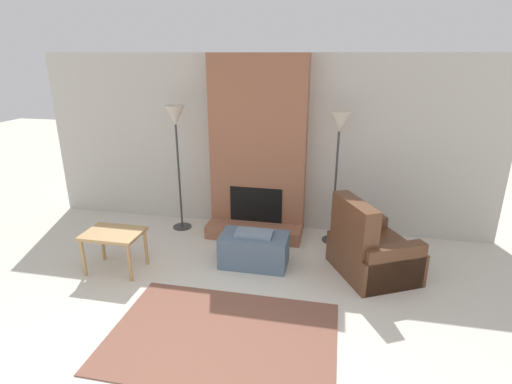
{
  "coord_description": "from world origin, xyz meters",
  "views": [
    {
      "loc": [
        1.13,
        -2.46,
        2.59
      ],
      "look_at": [
        0.0,
        2.96,
        0.66
      ],
      "focal_mm": 28.0,
      "sensor_mm": 36.0,
      "label": 1
    }
  ],
  "objects_px": {
    "ottoman": "(254,249)",
    "armchair": "(369,252)",
    "floor_lamp_right": "(339,133)",
    "side_table": "(114,238)",
    "floor_lamp_left": "(176,126)"
  },
  "relations": [
    {
      "from": "armchair",
      "to": "side_table",
      "type": "xyz_separation_m",
      "value": [
        -3.08,
        -0.55,
        0.15
      ]
    },
    {
      "from": "floor_lamp_left",
      "to": "floor_lamp_right",
      "type": "height_order",
      "value": "floor_lamp_left"
    },
    {
      "from": "side_table",
      "to": "floor_lamp_left",
      "type": "distance_m",
      "value": 1.84
    },
    {
      "from": "ottoman",
      "to": "armchair",
      "type": "bearing_deg",
      "value": 2.74
    },
    {
      "from": "ottoman",
      "to": "armchair",
      "type": "relative_size",
      "value": 0.7
    },
    {
      "from": "floor_lamp_left",
      "to": "ottoman",
      "type": "bearing_deg",
      "value": -33.92
    },
    {
      "from": "side_table",
      "to": "armchair",
      "type": "bearing_deg",
      "value": 10.18
    },
    {
      "from": "armchair",
      "to": "floor_lamp_right",
      "type": "bearing_deg",
      "value": 0.92
    },
    {
      "from": "ottoman",
      "to": "armchair",
      "type": "distance_m",
      "value": 1.42
    },
    {
      "from": "side_table",
      "to": "floor_lamp_left",
      "type": "height_order",
      "value": "floor_lamp_left"
    },
    {
      "from": "floor_lamp_right",
      "to": "armchair",
      "type": "bearing_deg",
      "value": -61.69
    },
    {
      "from": "side_table",
      "to": "floor_lamp_right",
      "type": "relative_size",
      "value": 0.37
    },
    {
      "from": "floor_lamp_right",
      "to": "floor_lamp_left",
      "type": "bearing_deg",
      "value": 180.0
    },
    {
      "from": "armchair",
      "to": "floor_lamp_left",
      "type": "distance_m",
      "value": 3.17
    },
    {
      "from": "armchair",
      "to": "floor_lamp_left",
      "type": "relative_size",
      "value": 0.65
    }
  ]
}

